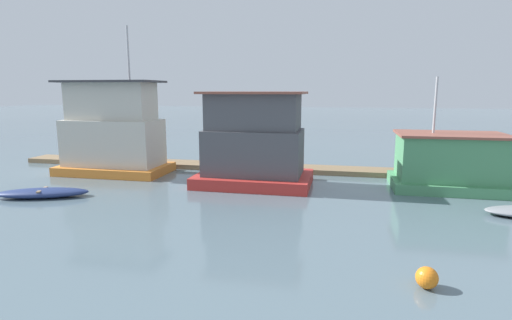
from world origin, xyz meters
The scene contains 8 objects.
ground_plane centered at (0.00, 0.00, 0.00)m, with size 200.00×200.00×0.00m, color slate.
dock_walkway centered at (0.00, 3.37, 0.15)m, with size 33.80×1.83×0.30m, color #846B4C.
houseboat_orange centered at (-9.05, 0.56, 2.44)m, with size 6.36×3.45×8.56m.
houseboat_red centered at (-0.20, -0.58, 2.21)m, with size 5.99×3.99×4.88m.
houseboat_green centered at (9.64, 0.51, 1.36)m, with size 5.52×3.67×5.61m.
dinghy_navy centered at (-9.32, -5.21, 0.22)m, with size 4.32×2.49×0.43m.
mooring_post_near_left centered at (8.56, 2.21, 0.63)m, with size 0.25×0.25×1.25m, color brown.
buoy_orange centered at (6.49, -10.73, 0.28)m, with size 0.56×0.56×0.56m, color orange.
Camera 1 is at (4.23, -20.83, 4.95)m, focal length 28.00 mm.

